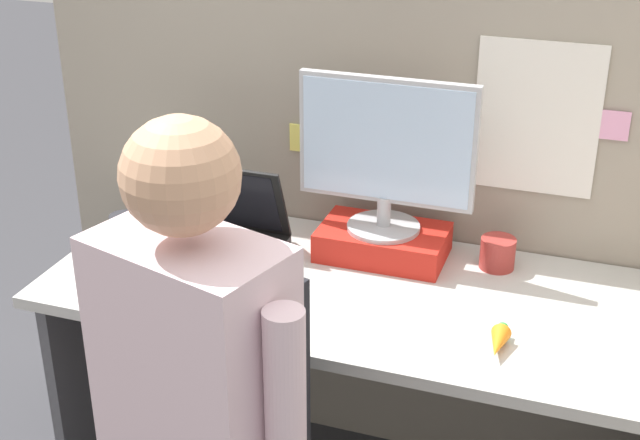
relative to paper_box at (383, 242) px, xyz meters
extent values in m
cube|color=gray|center=(0.00, 0.17, -0.03)|extent=(2.08, 0.04, 1.48)
cube|color=white|center=(0.35, 0.14, 0.34)|extent=(0.31, 0.01, 0.39)
cube|color=#F4EA66|center=(-0.28, 0.14, 0.21)|extent=(0.08, 0.01, 0.08)
cube|color=#EA9EC6|center=(0.53, 0.14, 0.34)|extent=(0.07, 0.01, 0.07)
cube|color=#B7B7B2|center=(0.00, -0.18, -0.05)|extent=(1.58, 0.65, 0.03)
cube|color=#4C4C51|center=(-0.76, -0.18, -0.42)|extent=(0.03, 0.56, 0.70)
cube|color=red|center=(0.00, 0.00, 0.00)|extent=(0.33, 0.21, 0.08)
cylinder|color=#B2B2B7|center=(0.00, 0.00, 0.05)|extent=(0.19, 0.19, 0.01)
cylinder|color=#B2B2B7|center=(0.00, 0.00, 0.09)|extent=(0.04, 0.04, 0.08)
cube|color=#B2B2B7|center=(0.00, 0.00, 0.28)|extent=(0.46, 0.02, 0.33)
cube|color=silver|center=(0.00, -0.01, 0.28)|extent=(0.43, 0.00, 0.30)
cube|color=black|center=(-0.43, -0.12, -0.03)|extent=(0.35, 0.23, 0.02)
cube|color=#424242|center=(-0.43, -0.10, -0.02)|extent=(0.30, 0.12, 0.00)
cube|color=black|center=(-0.43, -0.05, 0.09)|extent=(0.35, 0.09, 0.21)
cube|color=black|center=(-0.43, -0.05, 0.09)|extent=(0.31, 0.08, 0.19)
ellipsoid|color=black|center=(-0.19, -0.29, -0.02)|extent=(0.06, 0.04, 0.03)
cone|color=orange|center=(0.36, -0.36, -0.02)|extent=(0.05, 0.10, 0.05)
cylinder|color=green|center=(0.36, -0.30, -0.02)|extent=(0.02, 0.02, 0.02)
cube|color=black|center=(-0.19, -0.62, -0.04)|extent=(0.43, 0.17, 0.55)
cube|color=silver|center=(-0.11, -0.86, 0.09)|extent=(0.38, 0.29, 0.60)
sphere|color=tan|center=(-0.11, -0.86, 0.51)|extent=(0.20, 0.20, 0.20)
cylinder|color=silver|center=(-0.31, -0.81, 0.09)|extent=(0.07, 0.07, 0.48)
cylinder|color=silver|center=(0.09, -0.92, 0.09)|extent=(0.07, 0.07, 0.48)
cylinder|color=#A3332D|center=(0.30, 0.03, 0.00)|extent=(0.09, 0.09, 0.08)
cylinder|color=#28282D|center=(-0.68, -0.17, 0.00)|extent=(0.08, 0.08, 0.09)
camera|label=1|loc=(0.53, -2.03, 1.06)|focal=50.00mm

